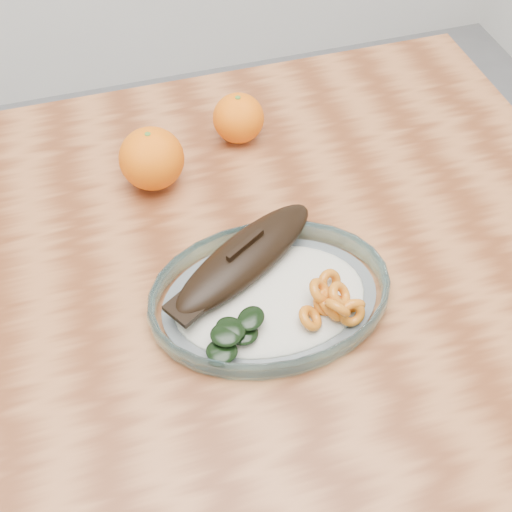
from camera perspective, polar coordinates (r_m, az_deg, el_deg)
name	(u,v)px	position (r m, az deg, el deg)	size (l,w,h in m)	color
ground	(204,486)	(1.48, -4.64, -19.73)	(3.00, 3.00, 0.00)	slate
dining_table	(175,317)	(0.90, -7.24, -5.43)	(1.20, 0.80, 0.75)	brown
plated_meal	(269,293)	(0.77, 1.18, -3.27)	(0.54, 0.54, 0.08)	white
orange_left	(152,159)	(0.90, -9.26, 8.54)	(0.09, 0.09, 0.09)	#FF3D05
orange_right	(238,118)	(0.97, -1.58, 12.15)	(0.08, 0.08, 0.08)	#FF3D05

